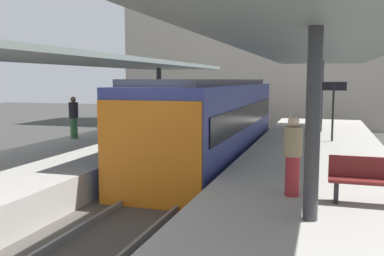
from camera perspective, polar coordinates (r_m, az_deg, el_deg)
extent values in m
plane|color=#383835|center=(13.06, -1.13, -8.15)|extent=(80.00, 80.00, 0.00)
cube|color=#ADA8A0|center=(14.56, -15.54, -4.85)|extent=(4.40, 28.00, 1.00)
cube|color=#ADA8A0|center=(12.33, 16.02, -6.90)|extent=(4.40, 28.00, 1.00)
cube|color=#4C4742|center=(13.04, -1.13, -7.73)|extent=(3.20, 28.00, 0.20)
cube|color=slate|center=(13.24, -4.12, -6.77)|extent=(0.08, 28.00, 0.14)
cube|color=slate|center=(12.80, 1.96, -7.22)|extent=(0.08, 28.00, 0.14)
cube|color=#38428C|center=(16.04, 2.70, 0.56)|extent=(2.70, 12.18, 2.90)
cube|color=orange|center=(10.30, -5.80, -3.61)|extent=(2.65, 0.08, 2.60)
cube|color=black|center=(16.40, -1.93, 1.92)|extent=(0.04, 11.20, 0.76)
cube|color=black|center=(15.73, 7.55, 1.68)|extent=(0.04, 11.20, 0.76)
cube|color=#515156|center=(15.96, 2.73, 6.11)|extent=(2.16, 11.57, 0.20)
cylinder|color=#333335|center=(21.20, -4.42, 4.09)|extent=(0.24, 0.24, 2.86)
cube|color=slate|center=(15.50, -13.11, 8.67)|extent=(4.18, 21.00, 0.16)
cylinder|color=#333335|center=(7.15, 15.75, 0.35)|extent=(0.24, 0.24, 3.13)
cylinder|color=#333335|center=(19.72, 16.65, 4.06)|extent=(0.24, 0.24, 3.13)
cube|color=slate|center=(13.44, 16.63, 10.08)|extent=(4.18, 21.00, 0.16)
cube|color=black|center=(8.59, 18.57, -7.99)|extent=(0.08, 0.32, 0.40)
cube|color=maroon|center=(8.57, 22.33, -6.59)|extent=(1.40, 0.40, 0.06)
cube|color=maroon|center=(8.70, 22.29, -4.85)|extent=(1.40, 0.06, 0.40)
cylinder|color=#262628|center=(16.78, 18.20, 2.05)|extent=(0.08, 0.08, 2.20)
cube|color=black|center=(16.74, 18.31, 5.29)|extent=(0.90, 0.06, 0.32)
cylinder|color=#386B3D|center=(17.44, -15.39, -0.02)|extent=(0.28, 0.28, 0.80)
cylinder|color=#232328|center=(17.37, -15.46, 2.30)|extent=(0.36, 0.36, 0.62)
sphere|color=#936B4C|center=(17.35, -15.50, 3.68)|extent=(0.22, 0.22, 0.22)
cylinder|color=maroon|center=(8.76, 13.15, -6.22)|extent=(0.28, 0.28, 0.79)
cylinder|color=#998460|center=(8.64, 13.27, -1.76)|extent=(0.36, 0.36, 0.58)
sphere|color=beige|center=(8.59, 13.34, 0.88)|extent=(0.22, 0.22, 0.22)
cube|color=#A89E8E|center=(32.48, 8.26, 10.27)|extent=(18.00, 6.00, 11.00)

